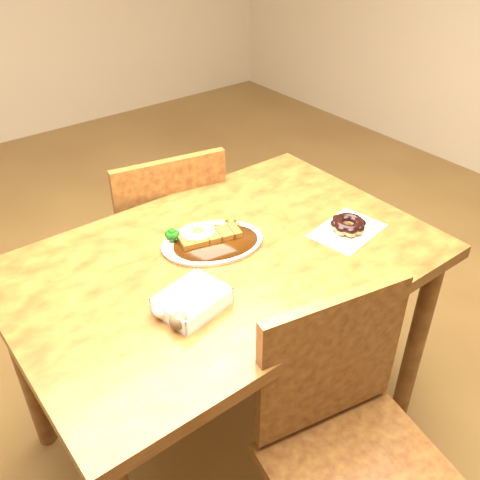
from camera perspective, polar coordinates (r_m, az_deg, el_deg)
ground at (r=2.05m, az=-1.26°, el=-18.94°), size 6.00×6.00×0.00m
table at (r=1.58m, az=-1.55°, el=-4.68°), size 1.20×0.80×0.75m
chair_far at (r=2.09m, az=-8.04°, el=0.07°), size 0.49×0.49×0.87m
chair_near at (r=1.44m, az=11.85°, el=-21.02°), size 0.49×0.49×0.87m
katsu_curry_plate at (r=1.56m, az=-3.17°, el=-0.00°), size 0.34×0.29×0.06m
donut_box at (r=1.33m, az=-5.22°, el=-6.57°), size 0.20×0.16×0.05m
pon_de_ring at (r=1.65m, az=11.46°, el=1.58°), size 0.24×0.19×0.04m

